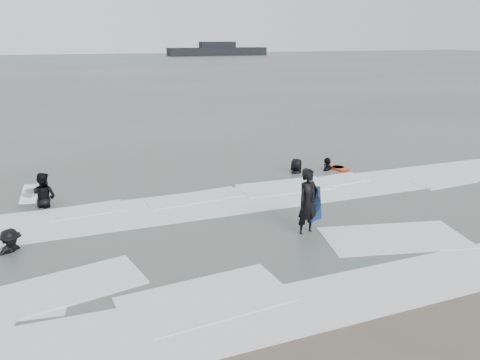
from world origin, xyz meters
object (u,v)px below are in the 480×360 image
object	(u,v)px
surfer_centre	(307,234)
surfer_breaker	(12,254)
vessel_horizon	(218,51)
surfer_right_far	(296,174)
surfer_right_near	(327,171)
surfer_wading	(45,207)

from	to	relation	value
surfer_centre	surfer_breaker	bearing A→B (deg)	152.08
vessel_horizon	surfer_breaker	bearing A→B (deg)	-110.48
surfer_breaker	surfer_right_far	size ratio (longest dim) A/B	0.86
surfer_right_near	surfer_centre	bearing A→B (deg)	17.22
surfer_right_near	vessel_horizon	xyz separation A→B (m)	(35.44, 122.49, 1.52)
surfer_centre	surfer_breaker	size ratio (longest dim) A/B	1.27
surfer_centre	surfer_right_far	distance (m)	6.20
surfer_breaker	surfer_right_near	bearing A→B (deg)	-18.70
surfer_centre	surfer_right_near	size ratio (longest dim) A/B	1.14
surfer_wading	surfer_breaker	world-z (taller)	surfer_wading
vessel_horizon	surfer_centre	bearing A→B (deg)	-107.13
surfer_right_near	surfer_right_far	bearing A→B (deg)	-38.95
surfer_centre	surfer_breaker	world-z (taller)	surfer_centre
surfer_centre	surfer_right_near	bearing A→B (deg)	37.88
surfer_wading	surfer_right_near	size ratio (longest dim) A/B	1.01
surfer_breaker	surfer_right_near	world-z (taller)	surfer_right_near
surfer_right_far	vessel_horizon	distance (m)	127.88
surfer_breaker	surfer_right_far	bearing A→B (deg)	-16.10
surfer_wading	surfer_breaker	bearing A→B (deg)	108.35
surfer_breaker	vessel_horizon	world-z (taller)	vessel_horizon
surfer_centre	vessel_horizon	xyz separation A→B (m)	(39.46, 128.07, 1.52)
surfer_breaker	surfer_right_far	world-z (taller)	surfer_right_far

